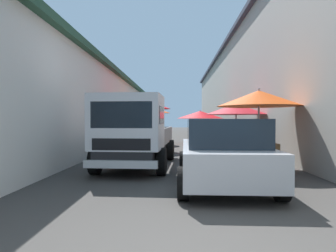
# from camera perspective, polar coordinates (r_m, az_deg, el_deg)

# --- Properties ---
(ground) EXTENTS (90.00, 90.00, 0.00)m
(ground) POSITION_cam_1_polar(r_m,az_deg,el_deg) (16.35, 2.32, -3.92)
(ground) COLOR #3D3A38
(building_left_whitewash) EXTENTS (49.80, 7.50, 4.10)m
(building_left_whitewash) POSITION_cam_1_polar(r_m,az_deg,el_deg) (19.74, -18.24, 2.87)
(building_left_whitewash) COLOR silver
(building_left_whitewash) RESTS_ON ground
(building_right_concrete) EXTENTS (49.80, 7.50, 7.08)m
(building_right_concrete) POSITION_cam_1_polar(r_m,az_deg,el_deg) (19.95, 22.67, 7.11)
(building_right_concrete) COLOR #A39E93
(building_right_concrete) RESTS_ON ground
(fruit_stall_near_left) EXTENTS (2.43, 2.43, 2.38)m
(fruit_stall_near_left) POSITION_cam_1_polar(r_m,az_deg,el_deg) (9.08, 17.10, 3.39)
(fruit_stall_near_left) COLOR #9E9EA3
(fruit_stall_near_left) RESTS_ON ground
(fruit_stall_near_right) EXTENTS (2.16, 2.16, 2.42)m
(fruit_stall_near_right) POSITION_cam_1_polar(r_m,az_deg,el_deg) (13.93, -3.92, 2.54)
(fruit_stall_near_right) COLOR #9E9EA3
(fruit_stall_near_right) RESTS_ON ground
(fruit_stall_mid_lane) EXTENTS (2.60, 2.60, 2.21)m
(fruit_stall_mid_lane) POSITION_cam_1_polar(r_m,az_deg,el_deg) (12.90, 12.81, 2.39)
(fruit_stall_mid_lane) COLOR #9E9EA3
(fruit_stall_mid_lane) RESTS_ON ground
(fruit_stall_far_right) EXTENTS (2.86, 2.86, 2.08)m
(fruit_stall_far_right) POSITION_cam_1_polar(r_m,az_deg,el_deg) (18.42, 6.22, 1.69)
(fruit_stall_far_right) COLOR #9E9EA3
(fruit_stall_far_right) RESTS_ON ground
(fruit_stall_far_left) EXTENTS (2.30, 2.30, 2.33)m
(fruit_stall_far_left) POSITION_cam_1_polar(r_m,az_deg,el_deg) (17.69, -3.46, 1.98)
(fruit_stall_far_left) COLOR #9E9EA3
(fruit_stall_far_left) RESTS_ON ground
(hatchback_car) EXTENTS (3.95, 1.99, 1.45)m
(hatchback_car) POSITION_cam_1_polar(r_m,az_deg,el_deg) (6.66, 10.38, -4.84)
(hatchback_car) COLOR #ADAFB5
(hatchback_car) RESTS_ON ground
(delivery_truck) EXTENTS (5.00, 2.17, 2.08)m
(delivery_truck) POSITION_cam_1_polar(r_m,az_deg,el_deg) (8.46, -6.65, -1.52)
(delivery_truck) COLOR black
(delivery_truck) RESTS_ON ground
(vendor_by_crates) EXTENTS (0.56, 0.37, 1.51)m
(vendor_by_crates) POSITION_cam_1_polar(r_m,az_deg,el_deg) (19.98, -2.76, -0.55)
(vendor_by_crates) COLOR #665B4C
(vendor_by_crates) RESTS_ON ground
(vendor_in_shade) EXTENTS (0.59, 0.36, 1.57)m
(vendor_in_shade) POSITION_cam_1_polar(r_m,az_deg,el_deg) (20.82, 6.09, -0.37)
(vendor_in_shade) COLOR navy
(vendor_in_shade) RESTS_ON ground
(parked_scooter) EXTENTS (1.69, 0.41, 1.14)m
(parked_scooter) POSITION_cam_1_polar(r_m,az_deg,el_deg) (11.72, -10.70, -3.71)
(parked_scooter) COLOR black
(parked_scooter) RESTS_ON ground
(plastic_stool) EXTENTS (0.30, 0.30, 0.43)m
(plastic_stool) POSITION_cam_1_polar(r_m,az_deg,el_deg) (16.91, -7.22, -2.65)
(plastic_stool) COLOR #194CB2
(plastic_stool) RESTS_ON ground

